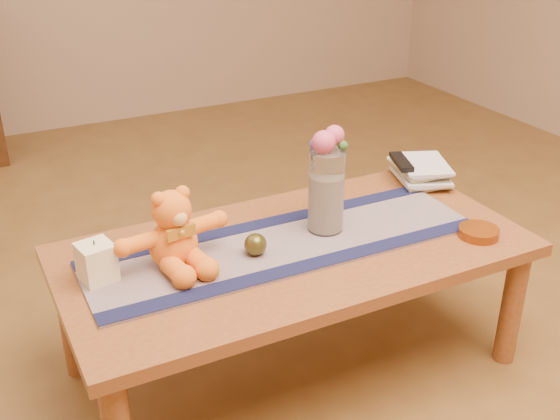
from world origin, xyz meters
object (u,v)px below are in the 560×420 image
teddy_bear (172,229)px  pillar_candle (97,262)px  bronze_ball (255,244)px  amber_dish (479,232)px  glass_vase (326,191)px  book_bottom (399,180)px  tv_remote (401,162)px

teddy_bear → pillar_candle: 0.22m
teddy_bear → pillar_candle: (-0.21, 0.01, -0.06)m
bronze_ball → amber_dish: bronze_ball is taller
pillar_candle → glass_vase: glass_vase is taller
book_bottom → amber_dish: 0.45m
tv_remote → amber_dish: bearing=-73.6°
tv_remote → pillar_candle: bearing=-152.4°
bronze_ball → teddy_bear: bearing=164.7°
book_bottom → tv_remote: bearing=-93.0°
glass_vase → amber_dish: bearing=-31.2°
glass_vase → tv_remote: size_ratio=1.62×
tv_remote → amber_dish: 0.45m
teddy_bear → book_bottom: size_ratio=1.45×
teddy_bear → bronze_ball: 0.25m
book_bottom → amber_dish: size_ratio=1.80×
pillar_candle → book_bottom: bearing=8.8°
bronze_ball → amber_dish: bearing=-16.7°
glass_vase → bronze_ball: glass_vase is taller
glass_vase → amber_dish: size_ratio=2.10×
pillar_candle → book_bottom: 1.15m
pillar_candle → glass_vase: 0.71m
bronze_ball → amber_dish: (0.67, -0.20, -0.03)m
book_bottom → teddy_bear: bearing=-152.2°
bronze_ball → book_bottom: (0.69, 0.25, -0.03)m
pillar_candle → bronze_ball: pillar_candle is taller
glass_vase → bronze_ball: 0.28m
glass_vase → book_bottom: size_ratio=1.17×
book_bottom → tv_remote: 0.08m
glass_vase → teddy_bear: bearing=178.1°
glass_vase → tv_remote: (0.43, 0.19, -0.05)m
teddy_bear → pillar_candle: bearing=168.8°
amber_dish → teddy_bear: bearing=163.6°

